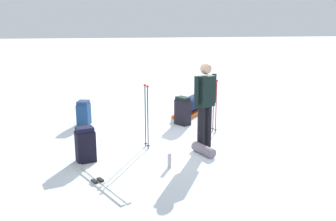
{
  "coord_description": "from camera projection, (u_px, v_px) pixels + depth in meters",
  "views": [
    {
      "loc": [
        -7.4,
        0.99,
        2.56
      ],
      "look_at": [
        0.0,
        0.0,
        0.7
      ],
      "focal_mm": 40.45,
      "sensor_mm": 36.0,
      "label": 1
    }
  ],
  "objects": [
    {
      "name": "ski_poles_planted_far",
      "position": [
        147.0,
        113.0,
        7.42
      ],
      "size": [
        0.2,
        0.11,
        1.28
      ],
      "color": "#27262B",
      "rests_on": "ground_plane"
    },
    {
      "name": "gear_sled",
      "position": [
        190.0,
        107.0,
        10.09
      ],
      "size": [
        1.26,
        1.08,
        0.49
      ],
      "color": "#E15516",
      "rests_on": "ground_plane"
    },
    {
      "name": "thermos_bottle",
      "position": [
        169.0,
        160.0,
        6.57
      ],
      "size": [
        0.07,
        0.07,
        0.26
      ],
      "primitive_type": "cylinder",
      "color": "#B3AEC5",
      "rests_on": "ground_plane"
    },
    {
      "name": "ski_pair_near",
      "position": [
        98.0,
        182.0,
        6.0
      ],
      "size": [
        1.68,
        1.02,
        0.05
      ],
      "color": "silver",
      "rests_on": "ground_plane"
    },
    {
      "name": "backpack_large_dark",
      "position": [
        85.0,
        145.0,
        6.8
      ],
      "size": [
        0.35,
        0.4,
        0.65
      ],
      "color": "black",
      "rests_on": "ground_plane"
    },
    {
      "name": "ski_poles_planted_near",
      "position": [
        215.0,
        103.0,
        8.49
      ],
      "size": [
        0.18,
        0.1,
        1.21
      ],
      "color": "maroon",
      "rests_on": "ground_plane"
    },
    {
      "name": "sleeping_mat_rolled",
      "position": [
        203.0,
        150.0,
        7.22
      ],
      "size": [
        0.58,
        0.39,
        0.18
      ],
      "primitive_type": "cylinder",
      "rotation": [
        0.0,
        1.57,
        3.57
      ],
      "color": "slate",
      "rests_on": "ground_plane"
    },
    {
      "name": "skier_standing",
      "position": [
        205.0,
        101.0,
        7.39
      ],
      "size": [
        0.37,
        0.5,
        1.7
      ],
      "color": "black",
      "rests_on": "ground_plane"
    },
    {
      "name": "backpack_bright",
      "position": [
        183.0,
        111.0,
        9.14
      ],
      "size": [
        0.43,
        0.4,
        0.69
      ],
      "color": "black",
      "rests_on": "ground_plane"
    },
    {
      "name": "backpack_small_spare",
      "position": [
        84.0,
        113.0,
        9.14
      ],
      "size": [
        0.38,
        0.34,
        0.59
      ],
      "color": "navy",
      "rests_on": "ground_plane"
    },
    {
      "name": "ground_plane",
      "position": [
        168.0,
        143.0,
        7.87
      ],
      "size": [
        80.0,
        80.0,
        0.0
      ],
      "primitive_type": "plane",
      "color": "white"
    }
  ]
}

